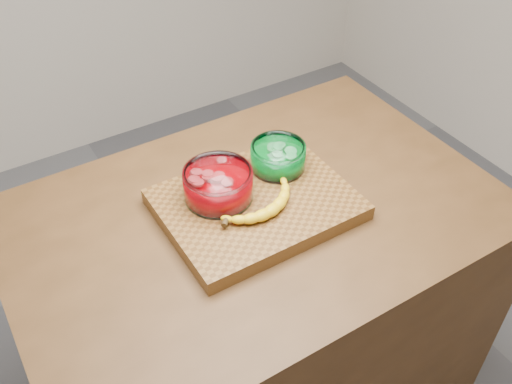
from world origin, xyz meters
TOP-DOWN VIEW (x-y plane):
  - counter at (0.00, 0.00)m, footprint 1.20×0.80m
  - cutting_board at (0.00, 0.00)m, footprint 0.45×0.35m
  - bowl_red at (-0.07, 0.05)m, footprint 0.17×0.17m
  - bowl_green at (0.11, 0.07)m, footprint 0.14×0.14m
  - banana at (-0.01, -0.04)m, footprint 0.24×0.13m

SIDE VIEW (x-z plane):
  - counter at x=0.00m, z-range 0.00..0.90m
  - cutting_board at x=0.00m, z-range 0.90..0.94m
  - banana at x=-0.01m, z-range 0.94..0.97m
  - bowl_green at x=0.11m, z-range 0.94..1.01m
  - bowl_red at x=-0.07m, z-range 0.94..1.02m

